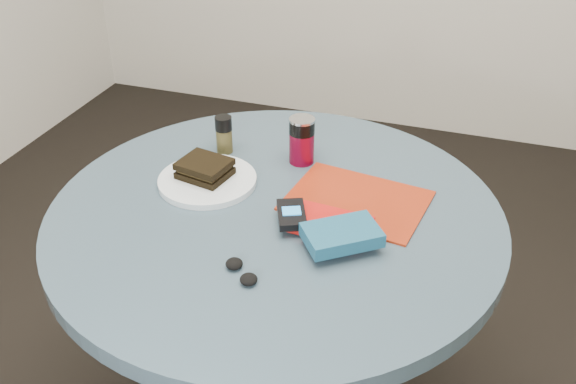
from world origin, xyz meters
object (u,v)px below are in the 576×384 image
(table, at_px, (276,266))
(soda_can, at_px, (302,140))
(novel, at_px, (342,235))
(plate, at_px, (207,181))
(sandwich, at_px, (205,169))
(headphones, at_px, (241,271))
(magazine, at_px, (357,201))
(pepper_grinder, at_px, (224,134))
(red_book, at_px, (330,224))
(mp3_player, at_px, (292,214))

(table, bearing_deg, soda_can, 92.07)
(table, height_order, novel, novel)
(plate, height_order, sandwich, sandwich)
(table, distance_m, headphones, 0.29)
(magazine, height_order, headphones, headphones)
(novel, bearing_deg, magazine, 56.33)
(sandwich, bearing_deg, novel, -21.88)
(sandwich, relative_size, pepper_grinder, 1.32)
(sandwich, relative_size, red_book, 0.78)
(pepper_grinder, height_order, headphones, pepper_grinder)
(soda_can, xyz_separation_m, magazine, (0.17, -0.13, -0.06))
(novel, distance_m, headphones, 0.21)
(magazine, xyz_separation_m, mp3_player, (-0.11, -0.13, 0.02))
(table, relative_size, novel, 6.75)
(sandwich, bearing_deg, pepper_grinder, 95.33)
(sandwich, height_order, magazine, sandwich)
(plate, distance_m, red_book, 0.33)
(novel, relative_size, mp3_player, 1.29)
(soda_can, height_order, red_book, soda_can)
(plate, xyz_separation_m, sandwich, (-0.01, 0.01, 0.03))
(soda_can, bearing_deg, table, -87.93)
(sandwich, height_order, pepper_grinder, pepper_grinder)
(red_book, bearing_deg, headphones, -116.49)
(table, relative_size, headphones, 11.01)
(sandwich, height_order, mp3_player, sandwich)
(magazine, relative_size, novel, 2.02)
(table, height_order, plate, plate)
(red_book, height_order, mp3_player, mp3_player)
(mp3_player, xyz_separation_m, headphones, (-0.04, -0.19, -0.02))
(table, height_order, headphones, headphones)
(sandwich, relative_size, soda_can, 1.09)
(soda_can, bearing_deg, sandwich, -139.20)
(sandwich, relative_size, magazine, 0.42)
(plate, bearing_deg, red_book, -14.52)
(plate, bearing_deg, pepper_grinder, 98.14)
(plate, bearing_deg, novel, -21.37)
(pepper_grinder, distance_m, red_book, 0.42)
(sandwich, bearing_deg, headphones, -54.23)
(sandwich, relative_size, headphones, 1.40)
(novel, bearing_deg, mp3_player, 122.73)
(novel, bearing_deg, sandwich, 121.23)
(soda_can, distance_m, headphones, 0.45)
(magazine, bearing_deg, table, -144.67)
(soda_can, xyz_separation_m, pepper_grinder, (-0.20, -0.01, -0.01))
(pepper_grinder, bearing_deg, table, -44.39)
(table, bearing_deg, novel, -27.60)
(plate, relative_size, novel, 1.55)
(magazine, xyz_separation_m, novel, (0.01, -0.18, 0.03))
(red_book, xyz_separation_m, headphones, (-0.12, -0.20, -0.00))
(sandwich, distance_m, soda_can, 0.25)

